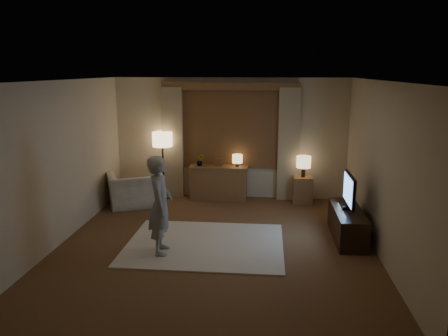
# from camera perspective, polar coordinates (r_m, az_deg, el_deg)

# --- Properties ---
(room) EXTENTS (5.04, 5.54, 2.64)m
(room) POSITION_cam_1_polar(r_m,az_deg,el_deg) (7.25, -0.67, 1.40)
(room) COLOR brown
(room) RESTS_ON ground
(rug) EXTENTS (2.50, 2.00, 0.02)m
(rug) POSITION_cam_1_polar(r_m,az_deg,el_deg) (7.15, -2.50, -9.89)
(rug) COLOR beige
(rug) RESTS_ON floor
(sideboard) EXTENTS (1.20, 0.40, 0.70)m
(sideboard) POSITION_cam_1_polar(r_m,az_deg,el_deg) (9.43, -0.69, -2.06)
(sideboard) COLOR brown
(sideboard) RESTS_ON floor
(picture_frame) EXTENTS (0.16, 0.02, 0.20)m
(picture_frame) POSITION_cam_1_polar(r_m,az_deg,el_deg) (9.33, -0.70, 0.61)
(picture_frame) COLOR brown
(picture_frame) RESTS_ON sideboard
(plant) EXTENTS (0.17, 0.13, 0.30)m
(plant) POSITION_cam_1_polar(r_m,az_deg,el_deg) (9.37, -3.13, 0.96)
(plant) COLOR #999999
(plant) RESTS_ON sideboard
(table_lamp_sideboard) EXTENTS (0.22, 0.22, 0.30)m
(table_lamp_sideboard) POSITION_cam_1_polar(r_m,az_deg,el_deg) (9.27, 1.76, 1.15)
(table_lamp_sideboard) COLOR black
(table_lamp_sideboard) RESTS_ON sideboard
(floor_lamp) EXTENTS (0.43, 0.43, 1.46)m
(floor_lamp) POSITION_cam_1_polar(r_m,az_deg,el_deg) (9.46, -8.05, 3.27)
(floor_lamp) COLOR black
(floor_lamp) RESTS_ON floor
(armchair) EXTENTS (1.37, 1.31, 0.70)m
(armchair) POSITION_cam_1_polar(r_m,az_deg,el_deg) (9.19, -11.55, -2.72)
(armchair) COLOR beige
(armchair) RESTS_ON floor
(side_table) EXTENTS (0.40, 0.40, 0.56)m
(side_table) POSITION_cam_1_polar(r_m,az_deg,el_deg) (9.38, 10.23, -2.80)
(side_table) COLOR brown
(side_table) RESTS_ON floor
(table_lamp_side) EXTENTS (0.30, 0.30, 0.44)m
(table_lamp_side) POSITION_cam_1_polar(r_m,az_deg,el_deg) (9.24, 10.37, 0.71)
(table_lamp_side) COLOR black
(table_lamp_side) RESTS_ON side_table
(tv_stand) EXTENTS (0.45, 1.40, 0.50)m
(tv_stand) POSITION_cam_1_polar(r_m,az_deg,el_deg) (7.60, 15.80, -7.05)
(tv_stand) COLOR black
(tv_stand) RESTS_ON floor
(tv) EXTENTS (0.20, 0.82, 0.59)m
(tv) POSITION_cam_1_polar(r_m,az_deg,el_deg) (7.43, 16.05, -2.84)
(tv) COLOR black
(tv) RESTS_ON tv_stand
(person) EXTENTS (0.43, 0.59, 1.51)m
(person) POSITION_cam_1_polar(r_m,az_deg,el_deg) (6.64, -8.32, -4.80)
(person) COLOR #A9A49C
(person) RESTS_ON rug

